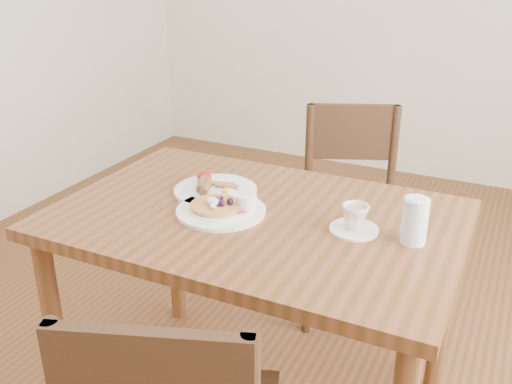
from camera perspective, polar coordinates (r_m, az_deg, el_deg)
dining_table at (r=1.76m, az=0.00°, el=-5.07°), size 1.20×0.80×0.75m
chair_far at (r=2.44m, az=9.48°, el=-1.00°), size 0.55×0.55×0.88m
pancake_plate at (r=1.71m, az=-3.37°, el=-1.64°), size 0.27×0.27×0.06m
breakfast_plate at (r=1.86m, az=-4.19°, el=0.32°), size 0.27×0.27×0.04m
teacup_saucer at (r=1.62m, az=9.85°, el=-2.76°), size 0.14×0.14×0.08m
water_glass at (r=1.58m, az=15.59°, el=-2.80°), size 0.07×0.07×0.13m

